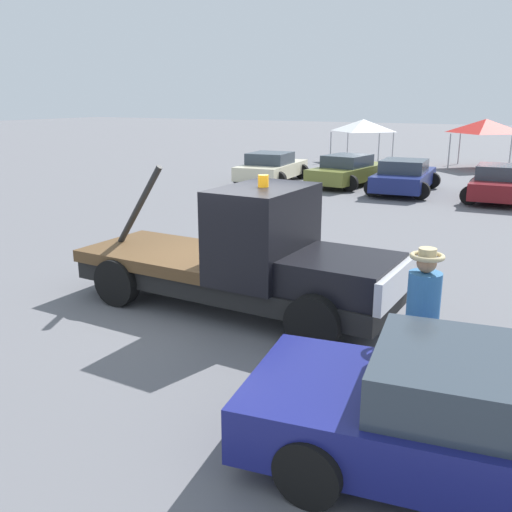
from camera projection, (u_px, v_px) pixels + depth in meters
ground_plane at (232, 308)px, 10.41m from camera, size 160.00×160.00×0.00m
tow_truck at (249, 260)px, 9.98m from camera, size 6.03×2.21×2.51m
person_near_truck at (423, 309)px, 7.18m from camera, size 0.43×0.43×1.93m
parked_car_cream at (271, 168)px, 25.87m from camera, size 2.81×4.63×1.34m
parked_car_olive at (349, 170)px, 24.83m from camera, size 2.79×4.91×1.34m
parked_car_navy at (404, 177)px, 22.91m from camera, size 2.73×4.63×1.34m
parked_car_maroon at (500, 183)px, 21.16m from camera, size 2.61×4.50×1.34m
canopy_tent_white at (363, 125)px, 33.86m from camera, size 2.98×2.98×2.48m
canopy_tent_red at (486, 126)px, 30.49m from camera, size 3.07×3.07×2.62m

